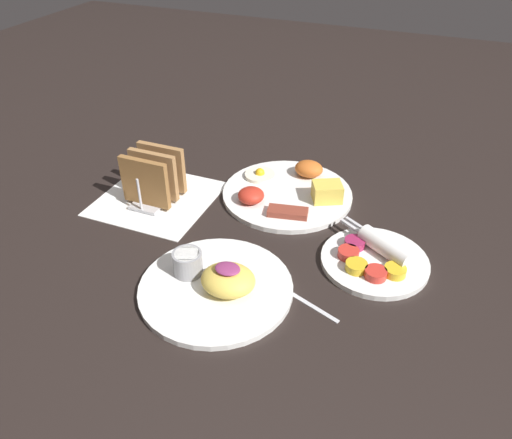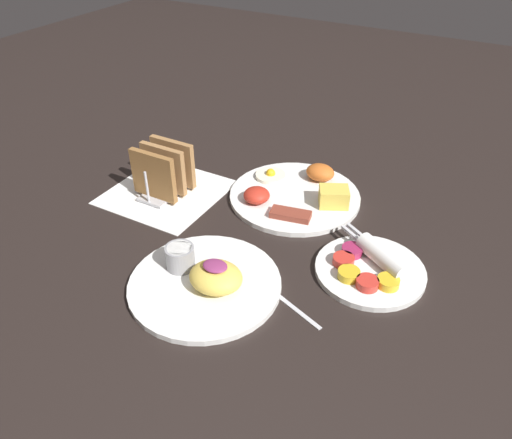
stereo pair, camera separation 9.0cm
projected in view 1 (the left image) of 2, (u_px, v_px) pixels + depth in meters
name	position (u px, v px, depth m)	size (l,w,h in m)	color
ground_plane	(256.00, 238.00, 0.90)	(3.00, 3.00, 0.00)	black
napkin_flat	(157.00, 198.00, 1.01)	(0.22, 0.22, 0.00)	white
plate_breakfast	(289.00, 191.00, 1.01)	(0.26, 0.26, 0.05)	white
plate_condiments	(375.00, 258.00, 0.84)	(0.18, 0.18, 0.04)	white
plate_foreground	(216.00, 283.00, 0.79)	(0.25, 0.25, 0.06)	white
toast_rack	(154.00, 177.00, 0.98)	(0.10, 0.12, 0.10)	#B7B7BC
teaspoon	(293.00, 293.00, 0.78)	(0.13, 0.05, 0.01)	silver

